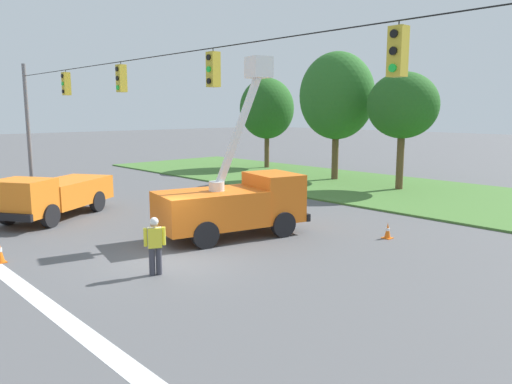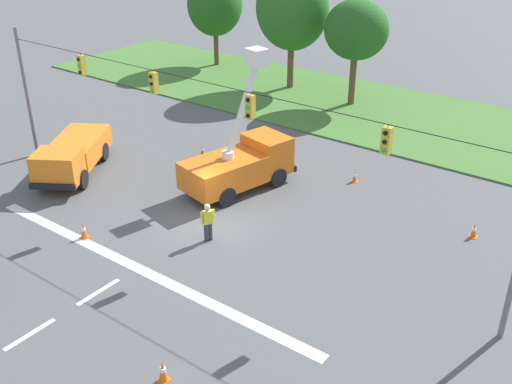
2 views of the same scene
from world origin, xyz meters
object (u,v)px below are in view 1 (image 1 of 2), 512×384
tree_far_west (267,109)px  tree_west (337,96)px  tree_centre (403,106)px  traffic_cone_foreground_right (388,231)px  road_worker (155,242)px  utility_truck_support_near (53,194)px  traffic_cone_mid_right (208,207)px  utility_truck_bucket_lift (235,201)px

tree_far_west → tree_west: (8.58, -1.58, 0.83)m
tree_centre → traffic_cone_foreground_right: size_ratio=11.51×
road_worker → tree_west: bearing=114.7°
tree_centre → road_worker: bearing=-79.2°
utility_truck_support_near → traffic_cone_foreground_right: (12.49, 8.05, -0.80)m
utility_truck_support_near → tree_far_west: bearing=110.2°
tree_west → traffic_cone_foreground_right: size_ratio=14.21×
road_worker → traffic_cone_foreground_right: bearing=75.4°
tree_far_west → traffic_cone_mid_right: tree_far_west is taller
traffic_cone_mid_right → tree_far_west: bearing=127.5°
utility_truck_bucket_lift → traffic_cone_mid_right: utility_truck_bucket_lift is taller
utility_truck_bucket_lift → utility_truck_support_near: (-8.17, -4.00, -0.30)m
utility_truck_bucket_lift → traffic_cone_mid_right: (-4.27, 1.91, -1.11)m
road_worker → traffic_cone_mid_right: road_worker is taller
tree_centre → utility_truck_bucket_lift: 15.38m
tree_west → traffic_cone_foreground_right: (11.68, -11.46, -5.58)m
traffic_cone_mid_right → traffic_cone_foreground_right: bearing=14.0°
tree_far_west → traffic_cone_mid_right: bearing=-52.5°
tree_far_west → traffic_cone_mid_right: (11.66, -15.18, -4.76)m
tree_centre → utility_truck_support_near: bearing=-108.8°
traffic_cone_foreground_right → utility_truck_support_near: bearing=-147.2°
utility_truck_bucket_lift → road_worker: utility_truck_bucket_lift is taller
utility_truck_bucket_lift → road_worker: (2.00, -4.86, -0.41)m
road_worker → utility_truck_support_near: bearing=175.2°
tree_centre → utility_truck_bucket_lift: (1.76, -14.80, -3.77)m
tree_far_west → tree_west: tree_west is taller
tree_far_west → utility_truck_support_near: 22.81m
tree_far_west → road_worker: tree_far_west is taller
tree_centre → traffic_cone_mid_right: 14.02m
tree_far_west → tree_centre: (14.17, -2.28, 0.13)m
tree_west → traffic_cone_foreground_right: bearing=-44.4°
tree_west → utility_truck_bucket_lift: (7.35, -15.50, -4.48)m
tree_far_west → tree_centre: tree_far_west is taller
road_worker → traffic_cone_mid_right: size_ratio=2.85×
tree_centre → utility_truck_support_near: size_ratio=1.11×
utility_truck_support_near → road_worker: size_ratio=3.67×
tree_far_west → road_worker: bearing=-50.7°
tree_far_west → traffic_cone_foreground_right: bearing=-32.8°
utility_truck_support_near → traffic_cone_foreground_right: utility_truck_support_near is taller
tree_far_west → road_worker: 28.63m
traffic_cone_mid_right → tree_west: bearing=102.8°
utility_truck_support_near → traffic_cone_foreground_right: 14.88m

